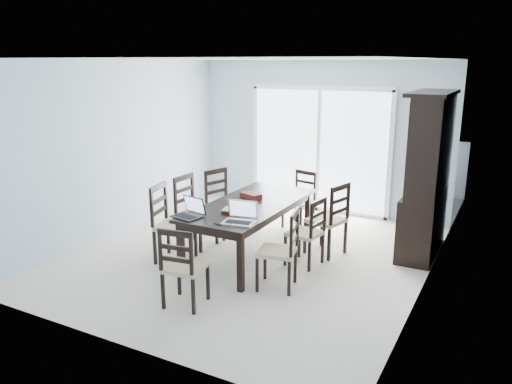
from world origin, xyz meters
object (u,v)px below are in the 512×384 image
(dining_table, at_px, (250,209))
(china_hutch, at_px, (427,177))
(laptop_silver, at_px, (239,218))
(chair_left_mid, at_px, (191,203))
(chair_end_far, at_px, (302,193))
(game_box, at_px, (251,196))
(chair_end_near, at_px, (181,259))
(chair_right_mid, at_px, (311,225))
(chair_right_far, at_px, (332,212))
(chair_left_near, at_px, (167,215))
(chair_left_far, at_px, (221,195))
(laptop_dark, at_px, (186,213))
(cell_phone, at_px, (218,224))
(hot_tub, at_px, (314,168))
(chair_right_near, at_px, (285,241))

(dining_table, relative_size, china_hutch, 1.00)
(china_hutch, bearing_deg, laptop_silver, -129.99)
(china_hutch, relative_size, chair_left_mid, 1.88)
(china_hutch, height_order, chair_end_far, china_hutch)
(chair_left_mid, xyz_separation_m, game_box, (0.86, 0.21, 0.17))
(chair_end_near, bearing_deg, chair_end_far, 80.92)
(chair_end_far, xyz_separation_m, laptop_silver, (0.19, -2.33, 0.27))
(chair_right_mid, xyz_separation_m, game_box, (-0.94, 0.13, 0.23))
(dining_table, bearing_deg, chair_left_mid, -179.71)
(chair_right_mid, distance_m, chair_right_far, 0.50)
(chair_left_near, relative_size, chair_left_far, 1.04)
(chair_end_near, xyz_separation_m, chair_end_far, (0.04, 3.16, -0.01))
(chair_left_mid, bearing_deg, laptop_dark, 34.41)
(chair_left_far, xyz_separation_m, laptop_dark, (0.47, -1.53, 0.20))
(dining_table, distance_m, cell_phone, 0.97)
(chair_right_far, bearing_deg, chair_left_far, 102.49)
(dining_table, relative_size, laptop_dark, 5.71)
(chair_left_far, bearing_deg, cell_phone, 49.87)
(laptop_silver, relative_size, hot_tub, 0.20)
(chair_left_mid, bearing_deg, chair_right_far, 108.17)
(chair_left_far, height_order, laptop_dark, chair_left_far)
(chair_left_mid, relative_size, chair_end_far, 1.14)
(chair_left_near, distance_m, cell_phone, 1.07)
(chair_left_far, height_order, game_box, chair_left_far)
(cell_phone, distance_m, game_box, 1.18)
(chair_right_mid, bearing_deg, laptop_silver, 155.71)
(laptop_silver, height_order, cell_phone, laptop_silver)
(chair_left_mid, bearing_deg, chair_end_far, 146.70)
(chair_end_near, xyz_separation_m, laptop_silver, (0.23, 0.82, 0.25))
(cell_phone, height_order, hot_tub, hot_tub)
(laptop_dark, bearing_deg, chair_right_mid, 50.57)
(chair_left_near, bearing_deg, game_box, 123.63)
(laptop_dark, relative_size, laptop_silver, 0.95)
(chair_left_far, bearing_deg, hot_tub, -167.11)
(chair_left_far, distance_m, chair_end_far, 1.31)
(chair_right_near, distance_m, chair_right_mid, 0.76)
(cell_phone, bearing_deg, laptop_silver, 49.11)
(chair_right_mid, bearing_deg, chair_left_far, 79.38)
(cell_phone, bearing_deg, chair_right_mid, 66.83)
(hot_tub, bearing_deg, chair_right_near, -72.55)
(chair_left_mid, bearing_deg, cell_phone, 49.93)
(chair_right_mid, relative_size, cell_phone, 9.91)
(game_box, bearing_deg, cell_phone, -80.01)
(chair_left_mid, bearing_deg, chair_end_near, 33.80)
(dining_table, distance_m, chair_end_near, 1.64)
(chair_end_near, relative_size, laptop_silver, 2.61)
(dining_table, height_order, chair_end_near, chair_end_near)
(chair_left_mid, height_order, laptop_silver, chair_left_mid)
(laptop_dark, distance_m, laptop_silver, 0.68)
(chair_end_far, bearing_deg, china_hutch, -175.80)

